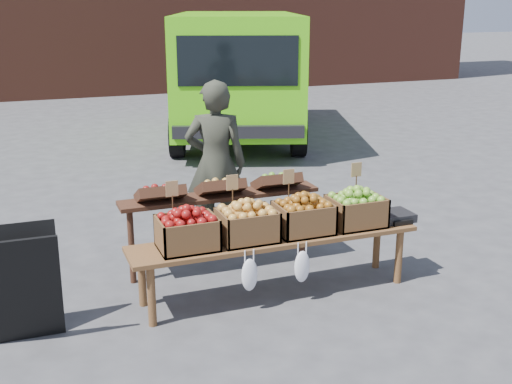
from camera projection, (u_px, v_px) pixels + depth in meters
name	position (u px, v px, depth m)	size (l,w,h in m)	color
ground	(307.00, 267.00, 6.58)	(80.00, 80.00, 0.00)	#454548
delivery_van	(237.00, 77.00, 12.51)	(2.44, 5.33, 2.39)	#5BDB11
vendor	(216.00, 164.00, 7.01)	(0.67, 0.44, 1.83)	#2F3126
chalkboard_sign	(20.00, 285.00, 5.07)	(0.62, 0.34, 0.94)	black
back_table	(221.00, 221.00, 6.39)	(2.10, 0.44, 1.04)	#3A2014
display_bench	(275.00, 265.00, 5.91)	(2.70, 0.56, 0.57)	brown
crate_golden_apples	(187.00, 233.00, 5.50)	(0.50, 0.40, 0.28)	maroon
crate_russet_pears	(247.00, 225.00, 5.69)	(0.50, 0.40, 0.28)	gold
crate_red_apples	(303.00, 218.00, 5.88)	(0.50, 0.40, 0.28)	#97601B
crate_green_apples	(356.00, 211.00, 6.07)	(0.50, 0.40, 0.28)	#4E871E
weighing_scale	(394.00, 216.00, 6.25)	(0.34, 0.30, 0.08)	black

